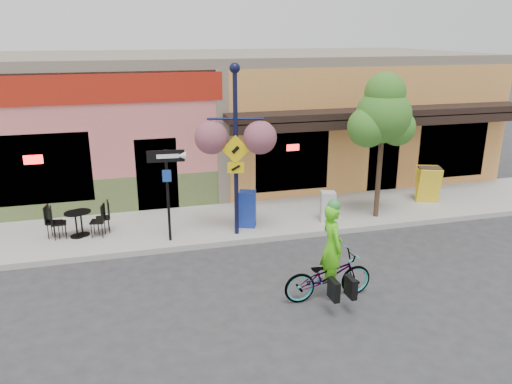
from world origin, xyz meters
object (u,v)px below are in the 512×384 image
newspaper_box_blue (247,209)px  newspaper_box_grey (328,206)px  cyclist_rider (331,258)px  lamp_post (236,152)px  bicycle (328,276)px  one_way_sign (168,196)px  building (227,114)px  street_tree (381,146)px

newspaper_box_blue → newspaper_box_grey: size_ratio=1.17×
cyclist_rider → lamp_post: 3.96m
bicycle → cyclist_rider: (0.05, 0.00, 0.39)m
cyclist_rider → newspaper_box_blue: 4.02m
one_way_sign → newspaper_box_blue: size_ratio=2.40×
bicycle → newspaper_box_blue: size_ratio=1.90×
lamp_post → bicycle: bearing=-57.6°
building → one_way_sign: bearing=-113.9°
lamp_post → street_tree: size_ratio=1.07×
building → newspaper_box_blue: (-0.76, -6.11, -1.61)m
street_tree → newspaper_box_blue: bearing=176.7°
building → bicycle: bearing=-90.3°
newspaper_box_grey → building: bearing=117.3°
cyclist_rider → building: bearing=-1.5°
newspaper_box_grey → one_way_sign: bearing=-162.9°
street_tree → lamp_post: bearing=-176.9°
one_way_sign → newspaper_box_blue: (2.15, 0.45, -0.69)m
bicycle → one_way_sign: (-2.85, 3.49, 0.84)m
cyclist_rider → newspaper_box_blue: size_ratio=1.80×
one_way_sign → newspaper_box_blue: 2.30m
bicycle → newspaper_box_grey: newspaper_box_grey is taller
lamp_post → newspaper_box_grey: (2.67, 0.24, -1.78)m
bicycle → street_tree: street_tree is taller
bicycle → cyclist_rider: size_ratio=1.06×
lamp_post → newspaper_box_grey: size_ratio=5.20×
newspaper_box_blue → street_tree: (3.77, -0.22, 1.57)m
newspaper_box_blue → newspaper_box_grey: (2.27, -0.20, -0.07)m
lamp_post → one_way_sign: bearing=-164.9°
newspaper_box_blue → street_tree: bearing=16.9°
cyclist_rider → street_tree: size_ratio=0.43×
bicycle → newspaper_box_grey: 4.06m
lamp_post → building: bearing=94.8°
cyclist_rider → newspaper_box_grey: 4.05m
building → cyclist_rider: bearing=-90.1°
newspaper_box_blue → cyclist_rider: bearing=-59.0°
bicycle → building: bearing=-1.8°
cyclist_rider → street_tree: street_tree is taller
bicycle → newspaper_box_grey: size_ratio=2.22×
building → one_way_sign: building is taller
building → lamp_post: 6.66m
cyclist_rider → one_way_sign: bearing=38.2°
newspaper_box_grey → cyclist_rider: bearing=-98.1°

